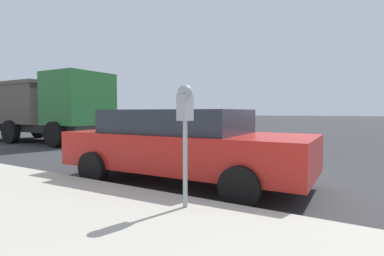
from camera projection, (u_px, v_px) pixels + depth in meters
ground_plane at (287, 185)px, 5.86m from camera, size 220.00×220.00×0.00m
parking_meter at (185, 114)px, 3.86m from camera, size 0.21×0.19×1.60m
car_red at (183, 144)px, 5.98m from camera, size 2.28×4.98×1.47m
dump_truck at (44, 107)px, 14.16m from camera, size 2.86×7.07×3.09m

